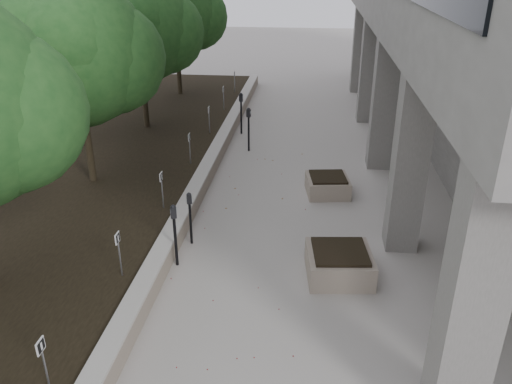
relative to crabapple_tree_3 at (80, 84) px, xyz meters
The scene contains 19 objects.
retaining_wall 4.25m from the crabapple_tree_3, 18.58° to the left, with size 0.39×26.00×0.50m, color #A1927F, non-canonical shape.
planting_bed 3.16m from the crabapple_tree_3, 124.99° to the left, with size 7.00×26.00×0.40m, color black.
crabapple_tree_3 is the anchor object (origin of this frame).
crabapple_tree_4 5.00m from the crabapple_tree_3, 90.00° to the left, with size 4.60×4.00×5.44m, color #1D4B1C, non-canonical shape.
crabapple_tree_5 10.00m from the crabapple_tree_3, 90.00° to the left, with size 4.60×4.00×5.44m, color #1D4B1C, non-canonical shape.
parking_sign_2 8.20m from the crabapple_tree_3, 71.91° to the right, with size 0.04×0.22×0.96m, color black, non-canonical shape.
parking_sign_3 5.59m from the crabapple_tree_3, 61.43° to the right, with size 0.04×0.22×0.96m, color black, non-canonical shape.
parking_sign_4 3.64m from the crabapple_tree_3, 31.48° to the right, with size 0.04×0.22×0.96m, color black, non-canonical shape.
parking_sign_5 3.64m from the crabapple_tree_3, 31.48° to the left, with size 0.04×0.22×0.96m, color black, non-canonical shape.
parking_sign_6 5.59m from the crabapple_tree_3, 61.43° to the left, with size 0.04×0.22×0.96m, color black, non-canonical shape.
parking_sign_7 8.20m from the crabapple_tree_3, 71.91° to the left, with size 0.04×0.22×0.96m, color black, non-canonical shape.
parking_sign_8 11.01m from the crabapple_tree_3, 76.87° to the left, with size 0.04×0.22×0.96m, color black, non-canonical shape.
parking_meter_2 5.29m from the crabapple_tree_3, 46.24° to the right, with size 0.14×0.10×1.47m, color black, non-canonical shape.
parking_meter_3 4.85m from the crabapple_tree_3, 36.16° to the right, with size 0.13×0.09×1.31m, color black, non-canonical shape.
parking_meter_4 6.01m from the crabapple_tree_3, 44.76° to the left, with size 0.15×0.11×1.53m, color black, non-canonical shape.
parking_meter_5 7.06m from the crabapple_tree_3, 59.14° to the left, with size 0.16×0.11×1.57m, color black, non-canonical shape.
planter_front 8.08m from the crabapple_tree_3, 26.91° to the right, with size 1.33×1.33×0.62m, color #A1927F, non-canonical shape.
planter_back 7.20m from the crabapple_tree_3, ahead, with size 1.15×1.15×0.54m, color #A1927F, non-canonical shape.
berry_scatter 6.38m from the crabapple_tree_3, 32.55° to the right, with size 3.30×14.10×0.02m, color maroon, non-canonical shape.
Camera 1 is at (1.24, -4.67, 6.17)m, focal length 36.02 mm.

